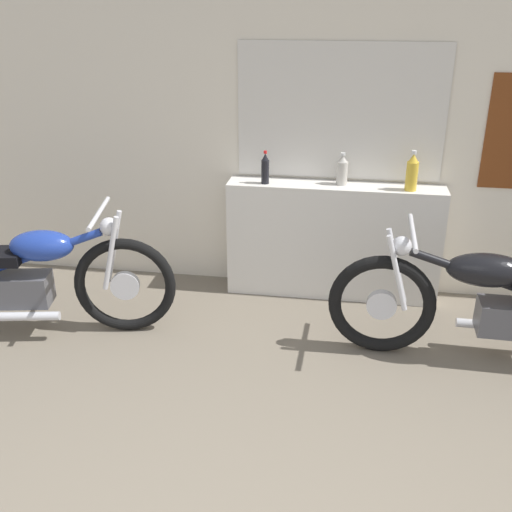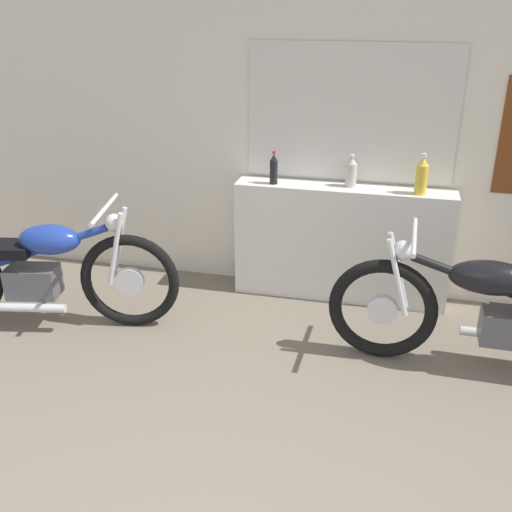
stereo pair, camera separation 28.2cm
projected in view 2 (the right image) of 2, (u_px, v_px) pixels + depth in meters
wall_back at (333, 122)px, 4.63m from camera, size 10.00×0.07×2.80m
sill_counter at (341, 243)px, 4.82m from camera, size 1.71×0.28×0.94m
bottle_leftmost at (274, 169)px, 4.66m from camera, size 0.06×0.06×0.26m
bottle_left_center at (351, 172)px, 4.60m from camera, size 0.09×0.09×0.25m
bottle_center at (422, 176)px, 4.41m from camera, size 0.09×0.09×0.31m
motorcycle_blue at (40, 270)px, 4.41m from camera, size 2.04×0.68×0.94m
motorcycle_black at (506, 313)px, 3.83m from camera, size 2.26×0.64×0.92m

